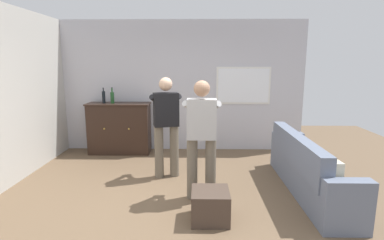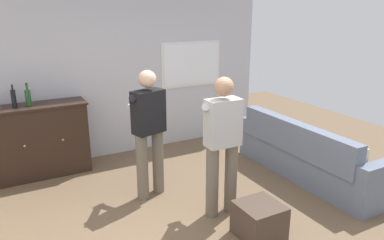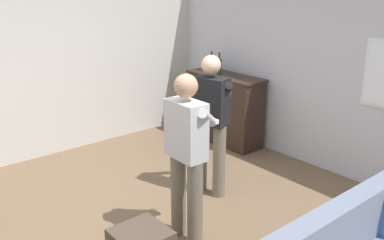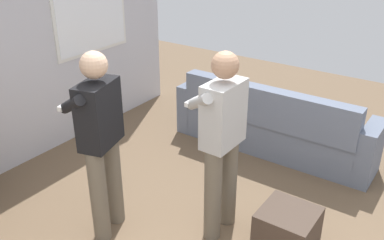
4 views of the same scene
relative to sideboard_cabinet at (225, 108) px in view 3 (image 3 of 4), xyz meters
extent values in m
plane|color=brown|center=(1.35, -2.30, -0.54)|extent=(10.40, 10.40, 0.00)
cube|color=silver|center=(1.35, 0.36, 0.86)|extent=(5.20, 0.12, 2.80)
cube|color=beige|center=(-1.31, -2.30, 0.86)|extent=(0.12, 5.20, 2.80)
cube|color=slate|center=(3.13, -1.92, 0.10)|extent=(0.18, 2.11, 0.45)
cube|color=black|center=(0.00, 0.00, -0.02)|extent=(1.27, 0.44, 1.05)
cube|color=black|center=(0.00, 0.00, 0.52)|extent=(1.31, 0.48, 0.03)
sphere|color=#B79338|center=(-0.25, -0.23, 0.04)|extent=(0.04, 0.04, 0.04)
sphere|color=#B79338|center=(0.25, -0.23, 0.04)|extent=(0.04, 0.04, 0.04)
cylinder|color=#1E4C23|center=(-0.11, -0.02, 0.65)|extent=(0.08, 0.08, 0.23)
cylinder|color=#1E4C23|center=(-0.11, -0.02, 0.81)|extent=(0.03, 0.03, 0.08)
cylinder|color=#262626|center=(-0.11, -0.02, 0.86)|extent=(0.03, 0.03, 0.02)
cylinder|color=black|center=(-0.30, -0.02, 0.66)|extent=(0.07, 0.07, 0.25)
cylinder|color=black|center=(-0.30, -0.02, 0.82)|extent=(0.02, 0.02, 0.06)
cylinder|color=#262626|center=(-0.30, -0.02, 0.85)|extent=(0.03, 0.03, 0.02)
cylinder|color=#6B6051|center=(1.02, -1.39, -0.10)|extent=(0.15, 0.15, 0.88)
cylinder|color=#6B6051|center=(1.27, -1.32, -0.10)|extent=(0.15, 0.15, 0.88)
cube|color=black|center=(1.14, -1.35, 0.61)|extent=(0.44, 0.32, 0.55)
sphere|color=#D8AD8C|center=(1.14, -1.35, 1.03)|extent=(0.22, 0.22, 0.22)
cylinder|color=black|center=(0.99, -1.23, 0.72)|extent=(0.23, 0.44, 0.29)
cylinder|color=black|center=(1.21, -1.17, 0.72)|extent=(0.40, 0.34, 0.29)
cube|color=white|center=(1.06, -1.04, 0.64)|extent=(0.16, 0.08, 0.04)
cylinder|color=#6B6051|center=(1.59, -2.18, -0.10)|extent=(0.15, 0.15, 0.88)
cylinder|color=#6B6051|center=(1.85, -2.18, -0.10)|extent=(0.15, 0.15, 0.88)
cube|color=#B7B7B7|center=(1.72, -2.18, 0.61)|extent=(0.40, 0.23, 0.55)
sphere|color=tan|center=(1.72, -2.18, 1.03)|extent=(0.22, 0.22, 0.22)
cylinder|color=#B7B7B7|center=(1.60, -2.02, 0.72)|extent=(0.33, 0.40, 0.29)
cylinder|color=#B7B7B7|center=(1.83, -2.02, 0.72)|extent=(0.32, 0.41, 0.29)
cube|color=white|center=(1.72, -1.86, 0.64)|extent=(0.15, 0.04, 0.04)
camera|label=1|loc=(1.66, -6.19, 1.37)|focal=28.00mm
camera|label=2|loc=(-0.53, -5.57, 1.89)|focal=35.00mm
camera|label=3|loc=(4.58, -4.52, 1.94)|focal=40.00mm
camera|label=4|loc=(-1.00, -3.75, 2.06)|focal=40.00mm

